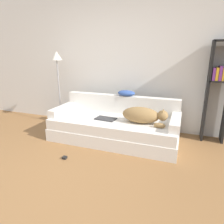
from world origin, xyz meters
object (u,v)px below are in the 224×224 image
(couch, at_px, (114,129))
(laptop, at_px, (106,119))
(floor_lamp, at_px, (58,70))
(throw_pillow, at_px, (126,93))
(dog, at_px, (143,115))
(bookshelf, at_px, (219,86))
(power_adapter, at_px, (65,158))

(couch, relative_size, laptop, 5.99)
(floor_lamp, bearing_deg, throw_pillow, 0.92)
(dog, xyz_separation_m, laptop, (-0.64, -0.02, -0.13))
(throw_pillow, xyz_separation_m, bookshelf, (1.52, 0.19, 0.18))
(throw_pillow, bearing_deg, dog, -46.96)
(dog, bearing_deg, laptop, -178.01)
(bookshelf, height_order, floor_lamp, bookshelf)
(laptop, xyz_separation_m, power_adapter, (-0.32, -0.82, -0.38))
(dog, distance_m, bookshelf, 1.35)
(couch, distance_m, laptop, 0.25)
(laptop, bearing_deg, dog, 6.76)
(throw_pillow, height_order, power_adapter, throw_pillow)
(power_adapter, bearing_deg, couch, 63.25)
(dog, bearing_deg, power_adapter, -138.76)
(laptop, relative_size, floor_lamp, 0.24)
(laptop, distance_m, floor_lamp, 1.50)
(bookshelf, bearing_deg, floor_lamp, -175.84)
(couch, relative_size, dog, 2.99)
(dog, xyz_separation_m, floor_lamp, (-1.86, 0.42, 0.62))
(dog, distance_m, floor_lamp, 2.01)
(couch, xyz_separation_m, floor_lamp, (-1.35, 0.38, 0.96))
(laptop, bearing_deg, power_adapter, -106.56)
(dog, xyz_separation_m, power_adapter, (-0.96, -0.84, -0.51))
(couch, bearing_deg, throw_pillow, 75.87)
(couch, distance_m, floor_lamp, 1.69)
(couch, relative_size, power_adapter, 36.76)
(floor_lamp, bearing_deg, bookshelf, 4.16)
(dog, distance_m, laptop, 0.65)
(couch, height_order, throw_pillow, throw_pillow)
(laptop, bearing_deg, couch, 32.51)
(throw_pillow, relative_size, bookshelf, 0.19)
(throw_pillow, bearing_deg, laptop, -116.03)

